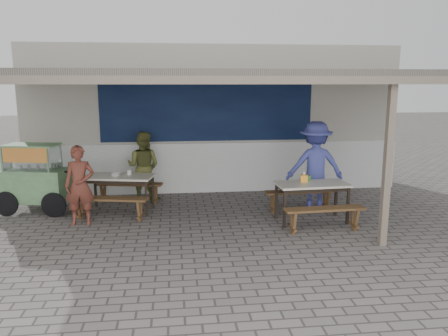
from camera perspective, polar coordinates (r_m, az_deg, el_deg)
ground at (r=7.86m, az=1.13°, el=-8.35°), size 60.00×60.00×0.00m
back_wall at (r=11.00m, az=-1.35°, el=6.41°), size 9.00×1.28×3.50m
warung_roof at (r=8.31m, az=0.47°, el=11.78°), size 9.00×4.21×2.81m
table_left at (r=9.17m, az=-13.52°, el=-1.47°), size 1.48×0.93×0.75m
bench_left_street at (r=8.68m, az=-14.70°, el=-4.49°), size 1.50×0.57×0.45m
bench_left_wall at (r=9.82m, az=-12.31°, el=-2.58°), size 1.50×0.57×0.45m
table_right at (r=8.42m, az=11.43°, el=-2.49°), size 1.38×0.73×0.75m
bench_right_street at (r=7.94m, az=12.98°, el=-5.88°), size 1.46×0.36×0.45m
bench_right_wall at (r=9.08m, az=9.91°, el=-3.61°), size 1.46×0.36×0.45m
vendor_cart at (r=9.63m, az=-23.44°, el=-0.92°), size 1.81×0.92×1.40m
patron_street_side at (r=8.52m, az=-18.33°, el=-2.16°), size 0.56×0.38×1.49m
patron_wall_side at (r=9.87m, az=-10.48°, el=0.20°), size 0.92×0.82×1.57m
patron_right_table at (r=9.28m, az=11.81°, el=0.32°), size 1.25×0.80×1.84m
tissue_box at (r=8.49m, az=10.39°, el=-1.32°), size 0.16×0.16×0.13m
donation_box at (r=8.57m, az=10.65°, el=-1.29°), size 0.17×0.12×0.11m
condiment_jar at (r=9.19m, az=-12.28°, el=-0.56°), size 0.09×0.09×0.10m
condiment_bowl at (r=9.14m, az=-13.97°, el=-0.85°), size 0.23×0.23×0.05m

